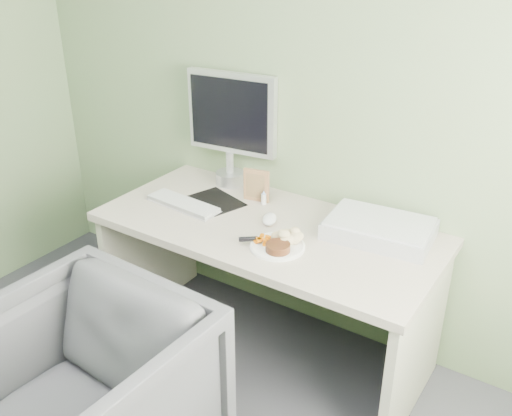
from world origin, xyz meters
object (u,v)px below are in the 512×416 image
Objects in this scene: plate at (277,247)px; monitor at (231,123)px; desk at (267,259)px; desk_chair at (83,401)px; scanner at (379,229)px.

monitor reaches higher than plate.
desk is 1.93× the size of desk_chair.
monitor is at bearing 102.75° from desk_chair.
monitor is (-0.42, 0.32, 0.52)m from desk.
scanner is at bearing 20.90° from desk.
desk_chair is (-0.32, -0.85, -0.36)m from plate.
desk_chair is (-0.17, -1.01, -0.17)m from desk.
desk is 1.03m from desk_chair.
desk_chair is at bearing -124.23° from scanner.
monitor reaches higher than desk.
desk_chair reaches higher than plate.
desk is 6.69× the size of plate.
plate is 0.40× the size of monitor.
desk_chair is (-0.65, -1.19, -0.39)m from scanner.
plate is 0.98m from desk_chair.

